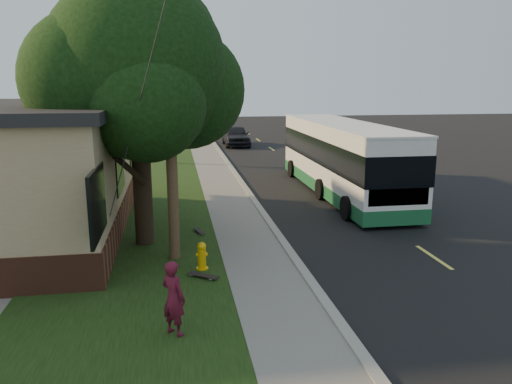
{
  "coord_description": "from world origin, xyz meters",
  "views": [
    {
      "loc": [
        -3.23,
        -12.5,
        4.9
      ],
      "look_at": [
        -0.71,
        2.69,
        1.5
      ],
      "focal_mm": 35.0,
      "sensor_mm": 36.0,
      "label": 1
    }
  ],
  "objects_px": {
    "skateboard_main": "(199,231)",
    "distant_car": "(236,135)",
    "leafy_tree": "(138,73)",
    "fire_hydrant": "(202,256)",
    "bare_tree_near": "(169,129)",
    "skateboard_spare": "(203,275)",
    "skateboarder": "(174,298)",
    "dumpster": "(81,185)",
    "traffic_signal": "(213,101)",
    "transit_bus": "(342,156)",
    "bare_tree_far": "(176,118)",
    "utility_pole": "(169,93)"
  },
  "relations": [
    {
      "from": "transit_bus",
      "to": "dumpster",
      "type": "height_order",
      "value": "transit_bus"
    },
    {
      "from": "fire_hydrant",
      "to": "distant_car",
      "type": "height_order",
      "value": "distant_car"
    },
    {
      "from": "skateboarder",
      "to": "skateboard_main",
      "type": "relative_size",
      "value": 2.05
    },
    {
      "from": "skateboard_spare",
      "to": "distant_car",
      "type": "distance_m",
      "value": 27.37
    },
    {
      "from": "utility_pole",
      "to": "bare_tree_far",
      "type": "bearing_deg",
      "value": 89.4
    },
    {
      "from": "fire_hydrant",
      "to": "utility_pole",
      "type": "relative_size",
      "value": 0.08
    },
    {
      "from": "fire_hydrant",
      "to": "bare_tree_near",
      "type": "relative_size",
      "value": 0.17
    },
    {
      "from": "skateboarder",
      "to": "fire_hydrant",
      "type": "bearing_deg",
      "value": -57.89
    },
    {
      "from": "utility_pole",
      "to": "transit_bus",
      "type": "xyz_separation_m",
      "value": [
        7.4,
        7.45,
        -2.94
      ]
    },
    {
      "from": "traffic_signal",
      "to": "skateboard_spare",
      "type": "distance_m",
      "value": 34.89
    },
    {
      "from": "skateboard_main",
      "to": "utility_pole",
      "type": "bearing_deg",
      "value": -109.28
    },
    {
      "from": "traffic_signal",
      "to": "distant_car",
      "type": "relative_size",
      "value": 1.15
    },
    {
      "from": "utility_pole",
      "to": "transit_bus",
      "type": "distance_m",
      "value": 10.9
    },
    {
      "from": "fire_hydrant",
      "to": "bare_tree_far",
      "type": "xyz_separation_m",
      "value": [
        -0.4,
        30.0,
        1.57
      ]
    },
    {
      "from": "leafy_tree",
      "to": "skateboard_spare",
      "type": "height_order",
      "value": "leafy_tree"
    },
    {
      "from": "skateboarder",
      "to": "skateboard_spare",
      "type": "height_order",
      "value": "skateboarder"
    },
    {
      "from": "bare_tree_far",
      "to": "distant_car",
      "type": "bearing_deg",
      "value": -37.87
    },
    {
      "from": "transit_bus",
      "to": "skateboarder",
      "type": "distance_m",
      "value": 14.01
    },
    {
      "from": "transit_bus",
      "to": "fire_hydrant",
      "type": "bearing_deg",
      "value": -128.41
    },
    {
      "from": "skateboard_main",
      "to": "dumpster",
      "type": "distance_m",
      "value": 7.19
    },
    {
      "from": "bare_tree_near",
      "to": "dumpster",
      "type": "height_order",
      "value": "bare_tree_near"
    },
    {
      "from": "bare_tree_near",
      "to": "skateboard_spare",
      "type": "bearing_deg",
      "value": -87.28
    },
    {
      "from": "traffic_signal",
      "to": "distant_car",
      "type": "height_order",
      "value": "traffic_signal"
    },
    {
      "from": "leafy_tree",
      "to": "bare_tree_near",
      "type": "distance_m",
      "value": 15.66
    },
    {
      "from": "leafy_tree",
      "to": "skateboard_main",
      "type": "distance_m",
      "value": 5.36
    },
    {
      "from": "distant_car",
      "to": "fire_hydrant",
      "type": "bearing_deg",
      "value": -98.53
    },
    {
      "from": "bare_tree_far",
      "to": "dumpster",
      "type": "xyz_separation_m",
      "value": [
        -4.11,
        -21.22,
        -1.29
      ]
    },
    {
      "from": "skateboard_main",
      "to": "distant_car",
      "type": "bearing_deg",
      "value": 79.92
    },
    {
      "from": "fire_hydrant",
      "to": "utility_pole",
      "type": "bearing_deg",
      "value": 125.38
    },
    {
      "from": "skateboarder",
      "to": "traffic_signal",
      "type": "bearing_deg",
      "value": -51.56
    },
    {
      "from": "skateboard_spare",
      "to": "skateboard_main",
      "type": "bearing_deg",
      "value": 88.31
    },
    {
      "from": "bare_tree_near",
      "to": "skateboard_main",
      "type": "height_order",
      "value": "bare_tree_near"
    },
    {
      "from": "utility_pole",
      "to": "skateboard_main",
      "type": "bearing_deg",
      "value": 70.72
    },
    {
      "from": "skateboard_main",
      "to": "skateboard_spare",
      "type": "distance_m",
      "value": 3.91
    },
    {
      "from": "bare_tree_near",
      "to": "dumpster",
      "type": "relative_size",
      "value": 2.44
    },
    {
      "from": "transit_bus",
      "to": "dumpster",
      "type": "distance_m",
      "value": 11.25
    },
    {
      "from": "skateboarder",
      "to": "distant_car",
      "type": "bearing_deg",
      "value": -55.12
    },
    {
      "from": "leafy_tree",
      "to": "skateboarder",
      "type": "relative_size",
      "value": 5.16
    },
    {
      "from": "traffic_signal",
      "to": "distant_car",
      "type": "distance_m",
      "value": 8.02
    },
    {
      "from": "fire_hydrant",
      "to": "skateboarder",
      "type": "relative_size",
      "value": 0.49
    },
    {
      "from": "fire_hydrant",
      "to": "bare_tree_far",
      "type": "height_order",
      "value": "bare_tree_far"
    },
    {
      "from": "dumpster",
      "to": "distant_car",
      "type": "xyz_separation_m",
      "value": [
        8.72,
        17.64,
        0.11
      ]
    },
    {
      "from": "fire_hydrant",
      "to": "distant_car",
      "type": "bearing_deg",
      "value": 80.94
    },
    {
      "from": "bare_tree_far",
      "to": "skateboarder",
      "type": "bearing_deg",
      "value": -90.58
    },
    {
      "from": "skateboard_main",
      "to": "distant_car",
      "type": "relative_size",
      "value": 0.15
    },
    {
      "from": "dumpster",
      "to": "traffic_signal",
      "type": "bearing_deg",
      "value": 73.21
    },
    {
      "from": "skateboarder",
      "to": "dumpster",
      "type": "height_order",
      "value": "skateboarder"
    },
    {
      "from": "leafy_tree",
      "to": "skateboard_main",
      "type": "relative_size",
      "value": 10.58
    },
    {
      "from": "transit_bus",
      "to": "distant_car",
      "type": "xyz_separation_m",
      "value": [
        -2.48,
        17.97,
        -0.87
      ]
    },
    {
      "from": "skateboard_spare",
      "to": "dumpster",
      "type": "xyz_separation_m",
      "value": [
        -4.5,
        9.39,
        0.58
      ]
    }
  ]
}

